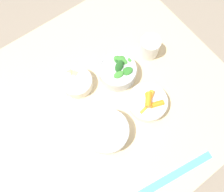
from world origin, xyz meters
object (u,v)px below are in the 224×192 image
(bowl_greens, at_px, (118,71))
(ruler, at_px, (176,174))
(bowl_beans_hotdog, at_px, (107,131))
(cup, at_px, (149,47))
(bowl_carrots, at_px, (147,102))
(bowl_cookies, at_px, (77,82))

(bowl_greens, bearing_deg, ruler, 81.31)
(bowl_beans_hotdog, distance_m, cup, 0.40)
(bowl_carrots, height_order, bowl_greens, bowl_greens)
(bowl_cookies, height_order, cup, cup)
(bowl_carrots, height_order, bowl_cookies, bowl_carrots)
(bowl_greens, distance_m, bowl_beans_hotdog, 0.25)
(bowl_carrots, xyz_separation_m, bowl_greens, (0.01, -0.18, 0.01))
(bowl_carrots, bearing_deg, bowl_greens, -85.38)
(bowl_greens, distance_m, cup, 0.17)
(bowl_beans_hotdog, xyz_separation_m, bowl_cookies, (-0.02, -0.24, -0.01))
(bowl_cookies, height_order, ruler, bowl_cookies)
(bowl_carrots, xyz_separation_m, bowl_beans_hotdog, (0.20, -0.00, 0.00))
(ruler, distance_m, cup, 0.52)
(bowl_carrots, height_order, ruler, bowl_carrots)
(bowl_beans_hotdog, bearing_deg, bowl_cookies, -95.22)
(bowl_greens, xyz_separation_m, bowl_cookies, (0.16, -0.06, -0.01))
(bowl_beans_hotdog, relative_size, ruler, 0.54)
(ruler, bearing_deg, bowl_greens, -98.69)
(bowl_carrots, distance_m, bowl_beans_hotdog, 0.20)
(bowl_beans_hotdog, distance_m, bowl_cookies, 0.24)
(bowl_greens, bearing_deg, bowl_beans_hotdog, 43.60)
(ruler, bearing_deg, cup, -117.93)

